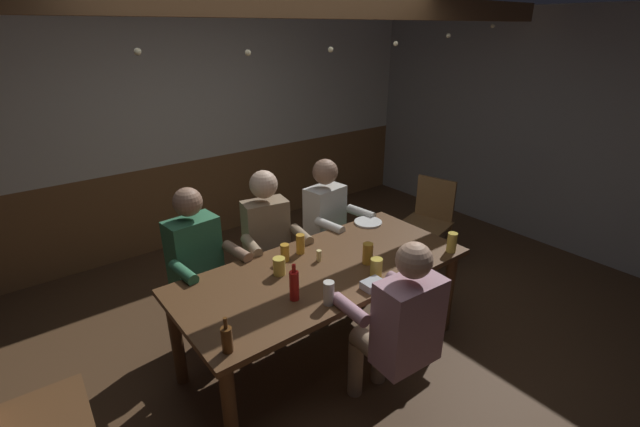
# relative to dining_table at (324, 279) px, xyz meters

# --- Properties ---
(ground_plane) EXTENTS (7.40, 7.40, 0.00)m
(ground_plane) POSITION_rel_dining_table_xyz_m (0.00, 0.08, -0.64)
(ground_plane) COLOR #4C331E
(back_wall_upper) EXTENTS (6.17, 0.12, 1.54)m
(back_wall_upper) POSITION_rel_dining_table_xyz_m (0.00, 2.46, 1.05)
(back_wall_upper) COLOR beige
(back_wall_wainscot) EXTENTS (6.17, 0.12, 0.92)m
(back_wall_wainscot) POSITION_rel_dining_table_xyz_m (0.00, 2.46, -0.18)
(back_wall_wainscot) COLOR brown
(back_wall_wainscot) RESTS_ON ground_plane
(side_wall_concrete) EXTENTS (0.12, 4.64, 2.46)m
(side_wall_concrete) POSITION_rel_dining_table_xyz_m (3.14, 0.08, 0.59)
(side_wall_concrete) COLOR gray
(side_wall_concrete) RESTS_ON ground_plane
(ceiling_beam) EXTENTS (5.55, 0.14, 0.16)m
(ceiling_beam) POSITION_rel_dining_table_xyz_m (0.00, 0.37, 1.74)
(ceiling_beam) COLOR brown
(dining_table) EXTENTS (2.05, 0.92, 0.73)m
(dining_table) POSITION_rel_dining_table_xyz_m (0.00, 0.00, 0.00)
(dining_table) COLOR brown
(dining_table) RESTS_ON ground_plane
(person_0) EXTENTS (0.53, 0.53, 1.23)m
(person_0) POSITION_rel_dining_table_xyz_m (-0.61, 0.68, 0.04)
(person_0) COLOR #33724C
(person_0) RESTS_ON ground_plane
(person_1) EXTENTS (0.53, 0.55, 1.24)m
(person_1) POSITION_rel_dining_table_xyz_m (-0.01, 0.69, 0.04)
(person_1) COLOR #997F60
(person_1) RESTS_ON ground_plane
(person_2) EXTENTS (0.52, 0.55, 1.22)m
(person_2) POSITION_rel_dining_table_xyz_m (0.62, 0.68, 0.03)
(person_2) COLOR silver
(person_2) RESTS_ON ground_plane
(person_3) EXTENTS (0.53, 0.53, 1.22)m
(person_3) POSITION_rel_dining_table_xyz_m (0.00, -0.69, 0.03)
(person_3) COLOR #B78493
(person_3) RESTS_ON ground_plane
(chair_empty_near_right) EXTENTS (0.46, 0.46, 0.88)m
(chair_empty_near_right) POSITION_rel_dining_table_xyz_m (-1.83, 0.09, -0.16)
(chair_empty_near_right) COLOR brown
(chair_empty_near_right) RESTS_ON ground_plane
(chair_empty_near_left) EXTENTS (0.54, 0.54, 0.88)m
(chair_empty_near_left) POSITION_rel_dining_table_xyz_m (1.68, 0.43, -0.16)
(chair_empty_near_left) COLOR brown
(chair_empty_near_left) RESTS_ON ground_plane
(table_candle) EXTENTS (0.04, 0.04, 0.08)m
(table_candle) POSITION_rel_dining_table_xyz_m (0.04, 0.10, 0.13)
(table_candle) COLOR #F9E08C
(table_candle) RESTS_ON dining_table
(condiment_caddy) EXTENTS (0.14, 0.10, 0.05)m
(condiment_caddy) POSITION_rel_dining_table_xyz_m (0.09, -0.38, 0.11)
(condiment_caddy) COLOR #B2B7BC
(condiment_caddy) RESTS_ON dining_table
(plate_0) EXTENTS (0.23, 0.23, 0.01)m
(plate_0) POSITION_rel_dining_table_xyz_m (0.76, 0.36, 0.10)
(plate_0) COLOR white
(plate_0) RESTS_ON dining_table
(bottle_0) EXTENTS (0.06, 0.06, 0.24)m
(bottle_0) POSITION_rel_dining_table_xyz_m (-0.37, -0.18, 0.19)
(bottle_0) COLOR red
(bottle_0) RESTS_ON dining_table
(bottle_1) EXTENTS (0.06, 0.06, 0.20)m
(bottle_1) POSITION_rel_dining_table_xyz_m (-0.91, -0.35, 0.17)
(bottle_1) COLOR #593314
(bottle_1) RESTS_ON dining_table
(pint_glass_0) EXTENTS (0.07, 0.07, 0.15)m
(pint_glass_0) POSITION_rel_dining_table_xyz_m (0.89, -0.39, 0.16)
(pint_glass_0) COLOR #E5C64C
(pint_glass_0) RESTS_ON dining_table
(pint_glass_1) EXTENTS (0.07, 0.07, 0.15)m
(pint_glass_1) POSITION_rel_dining_table_xyz_m (0.28, -0.14, 0.17)
(pint_glass_1) COLOR gold
(pint_glass_1) RESTS_ON dining_table
(pint_glass_2) EXTENTS (0.06, 0.06, 0.13)m
(pint_glass_2) POSITION_rel_dining_table_xyz_m (-0.15, 0.25, 0.15)
(pint_glass_2) COLOR gold
(pint_glass_2) RESTS_ON dining_table
(pint_glass_3) EXTENTS (0.07, 0.07, 0.15)m
(pint_glass_3) POSITION_rel_dining_table_xyz_m (-0.24, -0.34, 0.16)
(pint_glass_3) COLOR white
(pint_glass_3) RESTS_ON dining_table
(pint_glass_4) EXTENTS (0.08, 0.08, 0.12)m
(pint_glass_4) POSITION_rel_dining_table_xyz_m (-0.29, 0.12, 0.15)
(pint_glass_4) COLOR #E5C64C
(pint_glass_4) RESTS_ON dining_table
(pint_glass_5) EXTENTS (0.08, 0.08, 0.12)m
(pint_glass_5) POSITION_rel_dining_table_xyz_m (0.21, -0.29, 0.15)
(pint_glass_5) COLOR #E5C64C
(pint_glass_5) RESTS_ON dining_table
(pint_glass_6) EXTENTS (0.06, 0.06, 0.15)m
(pint_glass_6) POSITION_rel_dining_table_xyz_m (-0.00, 0.28, 0.16)
(pint_glass_6) COLOR gold
(pint_glass_6) RESTS_ON dining_table
(string_lights) EXTENTS (4.35, 0.04, 0.18)m
(string_lights) POSITION_rel_dining_table_xyz_m (0.00, 0.32, 1.54)
(string_lights) COLOR #F9EAB2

